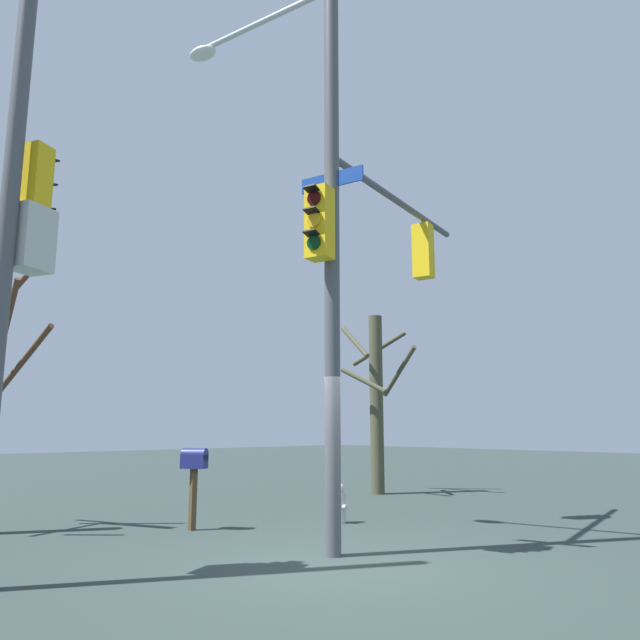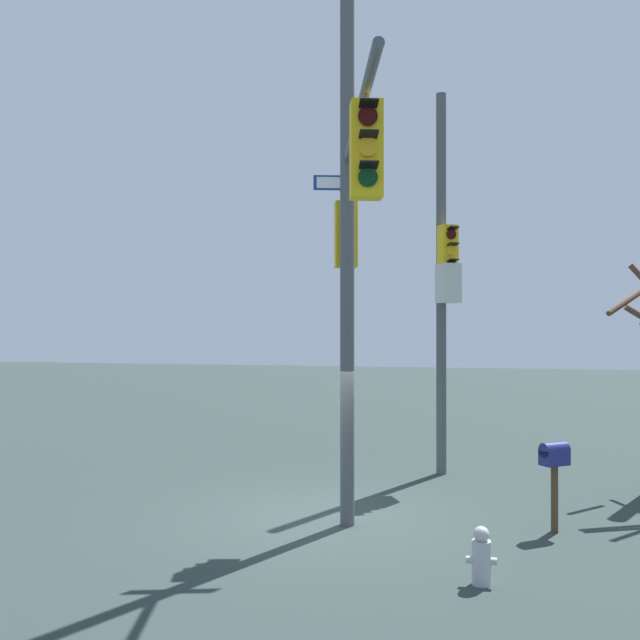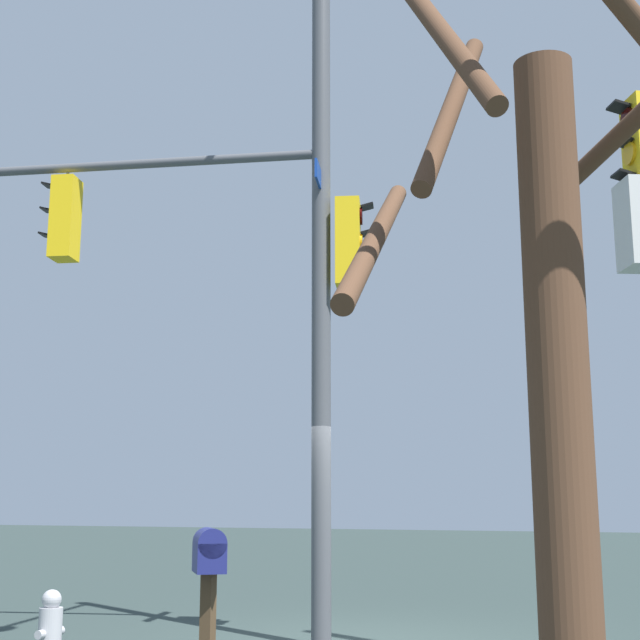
{
  "view_description": "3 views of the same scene",
  "coord_description": "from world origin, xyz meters",
  "views": [
    {
      "loc": [
        5.91,
        -5.86,
        1.76
      ],
      "look_at": [
        -0.48,
        0.1,
        3.32
      ],
      "focal_mm": 34.07,
      "sensor_mm": 36.0,
      "label": 1
    },
    {
      "loc": [
        -2.33,
        11.41,
        3.28
      ],
      "look_at": [
        -0.01,
        0.28,
        3.33
      ],
      "focal_mm": 38.79,
      "sensor_mm": 36.0,
      "label": 2
    },
    {
      "loc": [
        -10.58,
        -3.66,
        1.63
      ],
      "look_at": [
        0.09,
        0.58,
        3.92
      ],
      "focal_mm": 50.98,
      "sensor_mm": 36.0,
      "label": 3
    }
  ],
  "objects": [
    {
      "name": "main_signal_pole_assembly",
      "position": [
        -0.79,
        0.88,
        5.16
      ],
      "size": [
        3.71,
        5.49,
        9.19
      ],
      "rotation": [
        0.0,
        0.0,
        1.8
      ],
      "color": "#4C4F54",
      "rests_on": "ground"
    },
    {
      "name": "fire_hydrant",
      "position": [
        -2.54,
        2.52,
        0.34
      ],
      "size": [
        0.38,
        0.24,
        0.73
      ],
      "color": "#B2B2B7",
      "rests_on": "ground"
    },
    {
      "name": "mailbox",
      "position": [
        -3.72,
        0.05,
        1.11
      ],
      "size": [
        0.5,
        0.45,
        1.41
      ],
      "rotation": [
        0.0,
        0.0,
        2.18
      ],
      "color": "#4C3823",
      "rests_on": "ground"
    },
    {
      "name": "bare_tree_behind_pole",
      "position": [
        -6.01,
        -3.05,
        2.31
      ],
      "size": [
        1.99,
        2.11,
        4.7
      ],
      "color": "#533625",
      "rests_on": "ground"
    }
  ]
}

